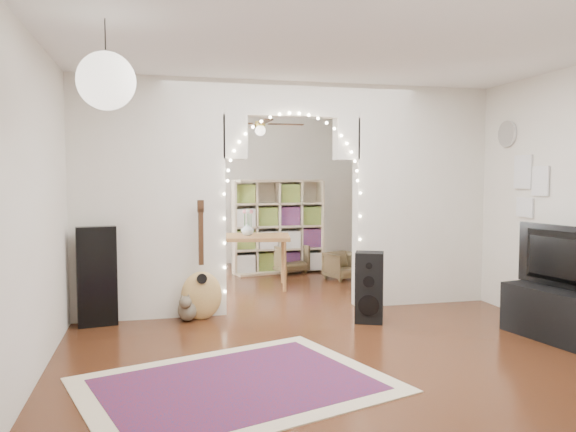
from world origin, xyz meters
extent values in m
plane|color=black|center=(0.00, 0.00, 0.00)|extent=(7.50, 7.50, 0.00)
cube|color=white|center=(0.00, 0.00, 2.70)|extent=(5.00, 7.50, 0.02)
cube|color=silver|center=(0.00, 3.75, 1.35)|extent=(5.00, 0.02, 2.70)
cube|color=silver|center=(0.00, -3.75, 1.35)|extent=(5.00, 0.02, 2.70)
cube|color=silver|center=(-2.50, 0.00, 1.35)|extent=(0.02, 7.50, 2.70)
cube|color=silver|center=(2.50, 0.00, 1.35)|extent=(0.02, 7.50, 2.70)
cube|color=silver|center=(-1.65, 0.00, 1.35)|extent=(1.70, 0.20, 2.70)
cube|color=silver|center=(1.65, 0.00, 1.35)|extent=(1.70, 0.20, 2.70)
cube|color=silver|center=(0.00, 0.00, 2.50)|extent=(1.60, 0.20, 0.40)
cube|color=white|center=(-2.47, 1.80, 1.50)|extent=(0.04, 1.20, 1.40)
cylinder|color=white|center=(2.48, -0.60, 2.10)|extent=(0.03, 0.31, 0.31)
sphere|color=white|center=(-1.90, -2.40, 2.25)|extent=(0.40, 0.40, 0.40)
cube|color=maroon|center=(-1.01, -2.31, 0.01)|extent=(2.66, 2.30, 0.02)
cube|color=black|center=(-2.20, -0.25, 0.53)|extent=(0.43, 0.20, 1.07)
ellipsoid|color=tan|center=(-1.10, -0.25, 0.48)|extent=(0.47, 0.23, 0.54)
cube|color=black|center=(-1.10, -0.25, 0.93)|extent=(0.06, 0.04, 0.62)
cube|color=black|center=(-1.10, -0.25, 1.27)|extent=(0.07, 0.04, 0.14)
ellipsoid|color=brown|center=(-1.25, -0.25, 0.12)|extent=(0.27, 0.36, 0.23)
sphere|color=brown|center=(-1.28, -0.38, 0.23)|extent=(0.16, 0.16, 0.14)
cone|color=brown|center=(-1.32, -0.38, 0.30)|extent=(0.04, 0.04, 0.05)
cone|color=brown|center=(-1.25, -0.38, 0.30)|extent=(0.04, 0.04, 0.05)
cylinder|color=brown|center=(-1.22, -0.08, 0.04)|extent=(0.08, 0.22, 0.07)
cube|color=black|center=(0.69, -0.78, 0.39)|extent=(0.38, 0.36, 0.77)
cylinder|color=black|center=(0.63, -0.90, 0.21)|extent=(0.21, 0.11, 0.22)
cylinder|color=black|center=(0.63, -0.90, 0.47)|extent=(0.12, 0.07, 0.12)
cylinder|color=black|center=(0.63, -0.90, 0.64)|extent=(0.07, 0.05, 0.07)
cube|color=black|center=(2.20, -1.82, 0.25)|extent=(0.57, 1.05, 0.50)
imported|color=black|center=(2.20, -1.82, 0.81)|extent=(0.33, 1.08, 0.62)
cube|color=#C0B08B|center=(0.41, 2.63, 0.77)|extent=(1.56, 0.75, 1.55)
cube|color=brown|center=(-0.30, 1.44, 0.73)|extent=(1.33, 1.01, 0.05)
cylinder|color=brown|center=(-0.87, 1.22, 0.35)|extent=(0.05, 0.05, 0.70)
cylinder|color=brown|center=(0.15, 1.02, 0.35)|extent=(0.05, 0.05, 0.70)
cylinder|color=brown|center=(-0.75, 1.85, 0.35)|extent=(0.05, 0.05, 0.70)
cylinder|color=brown|center=(0.27, 1.65, 0.35)|extent=(0.05, 0.05, 0.70)
imported|color=silver|center=(-0.30, 1.44, 0.85)|extent=(0.21, 0.21, 0.19)
imported|color=#483B24|center=(0.57, 2.49, 0.24)|extent=(0.66, 0.67, 0.48)
imported|color=#483B24|center=(1.24, 1.74, 0.21)|extent=(0.59, 0.60, 0.43)
camera|label=1|loc=(-1.59, -6.48, 1.59)|focal=35.00mm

